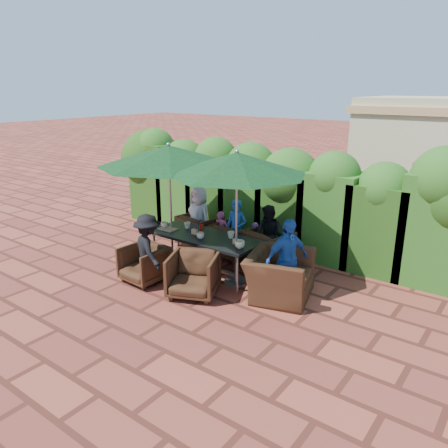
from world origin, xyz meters
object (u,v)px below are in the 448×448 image
Objects in this scene: chair_far_mid at (233,239)px; chair_near_right at (193,273)px; chair_far_right at (268,246)px; chair_far_left at (200,229)px; umbrella_right at (237,164)px; chair_end_right at (280,268)px; dining_table at (204,239)px; chair_near_left at (144,262)px; umbrella_left at (169,156)px.

chair_far_mid is 1.95m from chair_near_right.
chair_far_left is at bearing 11.98° from chair_far_right.
umbrella_right is at bearing 158.45° from chair_far_left.
chair_far_mid is (-0.80, 1.03, -1.81)m from umbrella_right.
chair_near_right is 1.48m from chair_end_right.
chair_far_mid is at bearing 80.71° from chair_near_right.
umbrella_right is (0.77, -0.03, 1.54)m from dining_table.
chair_far_left is 2.39m from chair_near_right.
dining_table is 1.22m from chair_near_left.
umbrella_left reaches higher than chair_far_right.
chair_far_left is at bearing 133.18° from dining_table.
chair_near_left is at bearing 76.66° from chair_far_mid.
chair_near_right is (-0.30, -0.85, -1.80)m from umbrella_right.
dining_table is at bearing 95.36° from chair_far_mid.
umbrella_left is 2.99m from chair_end_right.
umbrella_left is 1.57m from umbrella_right.
umbrella_left reaches higher than chair_end_right.
chair_far_mid is 0.68× the size of chair_end_right.
umbrella_left is at bearing 75.00° from chair_end_right.
umbrella_right is 2.98× the size of chair_far_left.
umbrella_right reaches higher than dining_table.
chair_far_mid reaches higher than chair_near_left.
chair_far_right is (0.86, 0.01, 0.01)m from chair_far_mid.
chair_far_left is 1.10× the size of chair_near_left.
chair_near_left is (-1.46, -2.00, -0.04)m from chair_far_right.
umbrella_right is (1.57, 0.03, -0.00)m from umbrella_left.
chair_far_mid is at bearing 54.24° from umbrella_left.
umbrella_right is 2.98× the size of chair_near_right.
umbrella_right is at bearing 99.56° from chair_far_right.
chair_far_right is at bearing 56.91° from chair_near_left.
chair_far_left and chair_near_right have the same top height.
chair_near_right is at bearing -109.60° from umbrella_right.
umbrella_left is at bearing 102.77° from chair_near_left.
chair_far_right reaches higher than dining_table.
chair_far_left reaches higher than dining_table.
dining_table is 1.68m from chair_end_right.
chair_near_left is (0.16, -0.93, -1.84)m from umbrella_left.
chair_far_left is (-0.97, 1.03, -0.26)m from dining_table.
chair_end_right is (1.70, -1.03, 0.11)m from chair_far_mid.
chair_end_right reaches higher than chair_far_left.
chair_near_right is at bearing -62.08° from dining_table.
chair_end_right is (2.64, -1.06, 0.10)m from chair_far_left.
chair_end_right is (2.30, 0.96, 0.14)m from chair_near_left.
chair_near_left is 2.50m from chair_end_right.
chair_far_left is 1.79m from chair_far_right.
chair_near_right is at bearing 8.78° from chair_near_left.
chair_far_mid is at bearing 76.16° from chair_near_left.
chair_end_right is at bearing 0.74° from umbrella_left.
chair_far_left is at bearing 98.90° from umbrella_left.
chair_near_left is at bearing 66.54° from chair_far_right.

